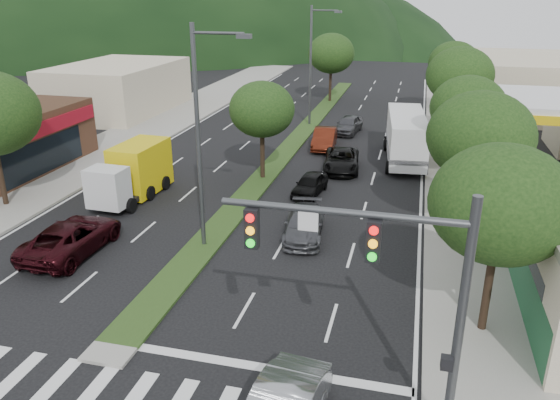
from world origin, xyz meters
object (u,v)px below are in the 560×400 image
(tree_r_e, at_px, (454,63))
(suv_maroon, at_px, (72,237))
(tree_r_d, at_px, (460,76))
(car_queue_b, at_px, (304,224))
(tree_r_a, at_px, (501,204))
(tree_med_far, at_px, (331,53))
(traffic_signal, at_px, (397,281))
(box_truck, at_px, (134,173))
(motorhome, at_px, (406,137))
(streetlight_mid, at_px, (313,60))
(car_queue_c, at_px, (325,138))
(car_queue_d, at_px, (342,160))
(car_queue_e, at_px, (348,125))
(tree_r_b, at_px, (480,136))
(tree_r_c, at_px, (468,108))
(tree_med_near, at_px, (262,109))
(streetlight_near, at_px, (202,130))

(tree_r_e, relative_size, suv_maroon, 1.23)
(tree_r_d, bearing_deg, car_queue_b, -111.17)
(tree_r_a, xyz_separation_m, tree_r_d, (0.00, 26.00, 0.36))
(tree_r_a, height_order, tree_med_far, tree_med_far)
(suv_maroon, bearing_deg, traffic_signal, 153.97)
(box_truck, xyz_separation_m, motorhome, (14.77, 10.99, 0.32))
(tree_r_d, xyz_separation_m, suv_maroon, (-17.53, -24.09, -4.42))
(tree_med_far, distance_m, streetlight_mid, 11.02)
(tree_med_far, bearing_deg, streetlight_mid, -88.93)
(car_queue_c, bearing_deg, tree_med_far, 93.96)
(tree_r_d, relative_size, car_queue_d, 1.48)
(car_queue_c, height_order, car_queue_e, car_queue_c)
(tree_r_b, height_order, car_queue_c, tree_r_b)
(tree_med_far, xyz_separation_m, box_truck, (-6.23, -30.84, -3.60))
(car_queue_e, bearing_deg, tree_r_a, -65.17)
(streetlight_mid, xyz_separation_m, box_truck, (-6.44, -19.84, -4.18))
(tree_r_c, distance_m, car_queue_e, 14.36)
(tree_r_b, xyz_separation_m, streetlight_mid, (-11.79, 21.00, 0.55))
(tree_r_c, distance_m, streetlight_mid, 17.57)
(tree_med_near, xyz_separation_m, car_queue_d, (4.57, 3.01, -3.76))
(tree_r_c, relative_size, car_queue_d, 1.34)
(suv_maroon, bearing_deg, box_truck, -83.43)
(motorhome, bearing_deg, tree_med_far, 108.05)
(streetlight_mid, bearing_deg, car_queue_d, -69.99)
(tree_r_e, xyz_separation_m, car_queue_e, (-8.30, -8.99, -4.18))
(traffic_signal, bearing_deg, tree_r_b, 77.63)
(tree_med_near, bearing_deg, car_queue_c, 72.28)
(tree_r_e, bearing_deg, streetlight_mid, -149.31)
(motorhome, bearing_deg, suv_maroon, -132.86)
(car_queue_b, bearing_deg, car_queue_e, 84.34)
(tree_med_near, height_order, streetlight_near, streetlight_near)
(tree_r_b, distance_m, car_queue_d, 12.46)
(car_queue_e, bearing_deg, tree_med_near, -98.13)
(car_queue_d, bearing_deg, streetlight_near, -115.01)
(box_truck, distance_m, motorhome, 18.42)
(car_queue_d, distance_m, box_truck, 13.38)
(tree_r_c, relative_size, streetlight_mid, 0.65)
(tree_r_b, xyz_separation_m, motorhome, (-3.46, 12.15, -3.31))
(tree_r_d, distance_m, car_queue_b, 21.75)
(tree_r_d, xyz_separation_m, streetlight_near, (-11.79, -22.00, 0.40))
(tree_r_d, relative_size, car_queue_b, 1.63)
(streetlight_mid, relative_size, suv_maroon, 1.83)
(car_queue_d, bearing_deg, tree_med_far, 94.80)
(tree_r_a, height_order, streetlight_mid, streetlight_mid)
(tree_med_far, bearing_deg, tree_r_a, -73.30)
(tree_r_b, relative_size, car_queue_b, 1.57)
(tree_r_c, distance_m, tree_r_e, 20.00)
(car_queue_c, bearing_deg, car_queue_b, -87.80)
(tree_med_near, distance_m, streetlight_mid, 15.05)
(streetlight_near, height_order, suv_maroon, streetlight_near)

